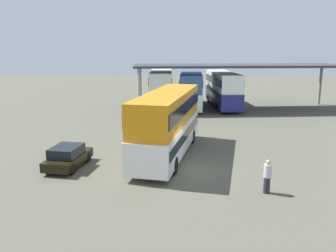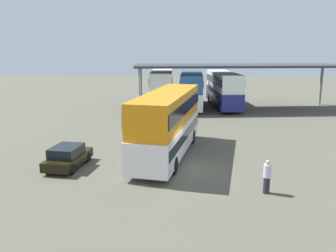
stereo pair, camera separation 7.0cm
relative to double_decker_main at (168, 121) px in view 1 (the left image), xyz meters
name	(u,v)px [view 1 (the left image)]	position (x,y,z in m)	size (l,w,h in m)	color
ground_plane	(182,170)	(0.98, -2.91, -2.33)	(140.00, 140.00, 0.00)	#545345
double_decker_main	(168,121)	(0.00, 0.00, 0.00)	(4.37, 10.99, 4.25)	white
parked_hatchback	(68,157)	(-5.90, -2.72, -1.66)	(2.12, 3.79, 1.35)	black
double_decker_near_canopy	(161,87)	(-1.68, 19.33, 0.08)	(2.98, 10.41, 4.40)	navy
double_decker_mid_row	(191,88)	(1.94, 18.96, -0.02)	(2.76, 10.68, 4.20)	silver
double_decker_far_right	(223,88)	(5.81, 19.53, -0.01)	(3.40, 11.25, 4.22)	navy
depot_canopy	(238,67)	(7.32, 17.81, 2.60)	(24.48, 9.19, 5.21)	#33353A
pedestrian_waiting	(267,177)	(5.15, -5.93, -1.47)	(0.38, 0.38, 1.72)	#262633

